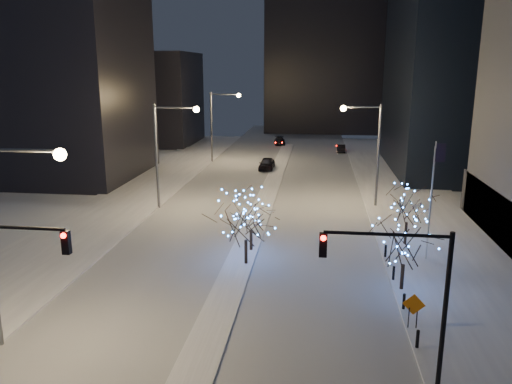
% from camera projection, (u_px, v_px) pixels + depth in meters
% --- Properties ---
extents(road, '(20.00, 130.00, 0.02)m').
position_uv_depth(road, '(269.00, 191.00, 55.13)').
color(road, '#AEB3BD').
rests_on(road, ground).
extents(median, '(2.00, 80.00, 0.15)m').
position_uv_depth(median, '(264.00, 202.00, 50.29)').
color(median, white).
rests_on(median, ground).
extents(east_sidewalk, '(10.00, 90.00, 0.15)m').
position_uv_depth(east_sidewalk, '(441.00, 242.00, 38.87)').
color(east_sidewalk, white).
rests_on(east_sidewalk, ground).
extents(west_sidewalk, '(8.00, 90.00, 0.15)m').
position_uv_depth(west_sidewalk, '(88.00, 228.00, 42.33)').
color(west_sidewalk, white).
rests_on(west_sidewalk, ground).
extents(filler_west_near, '(22.00, 18.00, 24.00)m').
position_uv_depth(filler_west_near, '(44.00, 79.00, 60.40)').
color(filler_west_near, black).
rests_on(filler_west_near, ground).
extents(filler_west_far, '(18.00, 16.00, 16.00)m').
position_uv_depth(filler_west_far, '(145.00, 98.00, 90.02)').
color(filler_west_far, black).
rests_on(filler_west_far, ground).
extents(horizon_block, '(24.00, 14.00, 42.00)m').
position_uv_depth(horizon_block, '(325.00, 30.00, 104.28)').
color(horizon_block, black).
rests_on(horizon_block, ground).
extents(street_lamp_w_near, '(4.40, 0.56, 10.00)m').
position_uv_depth(street_lamp_w_near, '(6.00, 219.00, 22.84)').
color(street_lamp_w_near, '#595E66').
rests_on(street_lamp_w_near, ground).
extents(street_lamp_w_mid, '(4.40, 0.56, 10.00)m').
position_uv_depth(street_lamp_w_mid, '(167.00, 142.00, 46.92)').
color(street_lamp_w_mid, '#595E66').
rests_on(street_lamp_w_mid, ground).
extents(street_lamp_w_far, '(4.40, 0.56, 10.00)m').
position_uv_depth(street_lamp_w_far, '(219.00, 117.00, 71.01)').
color(street_lamp_w_far, '#595E66').
rests_on(street_lamp_w_far, ground).
extents(street_lamp_east, '(3.90, 0.56, 10.00)m').
position_uv_depth(street_lamp_east, '(369.00, 141.00, 47.56)').
color(street_lamp_east, '#595E66').
rests_on(street_lamp_east, ground).
extents(traffic_signal_east, '(5.26, 0.43, 7.00)m').
position_uv_depth(traffic_signal_east, '(408.00, 283.00, 20.16)').
color(traffic_signal_east, black).
rests_on(traffic_signal_east, ground).
extents(flagpoles, '(1.35, 2.60, 8.00)m').
position_uv_depth(flagpoles, '(433.00, 191.00, 35.28)').
color(flagpoles, silver).
rests_on(flagpoles, east_sidewalk).
extents(bollards, '(0.16, 12.16, 0.90)m').
position_uv_depth(bollards, '(398.00, 286.00, 29.69)').
color(bollards, black).
rests_on(bollards, east_sidewalk).
extents(car_near, '(1.97, 4.69, 1.59)m').
position_uv_depth(car_near, '(267.00, 164.00, 66.89)').
color(car_near, black).
rests_on(car_near, ground).
extents(car_mid, '(1.43, 3.86, 1.26)m').
position_uv_depth(car_mid, '(341.00, 148.00, 81.01)').
color(car_mid, black).
rests_on(car_mid, ground).
extents(car_far, '(2.39, 4.74, 1.32)m').
position_uv_depth(car_far, '(280.00, 141.00, 88.73)').
color(car_far, black).
rests_on(car_far, ground).
extents(holiday_tree_median_near, '(5.20, 5.20, 5.07)m').
position_uv_depth(holiday_tree_median_near, '(246.00, 218.00, 33.65)').
color(holiday_tree_median_near, black).
rests_on(holiday_tree_median_near, median).
extents(holiday_tree_median_far, '(3.50, 3.50, 4.02)m').
position_uv_depth(holiday_tree_median_far, '(251.00, 215.00, 36.35)').
color(holiday_tree_median_far, black).
rests_on(holiday_tree_median_far, median).
extents(holiday_tree_plaza_near, '(5.04, 5.04, 4.89)m').
position_uv_depth(holiday_tree_plaza_near, '(405.00, 241.00, 29.67)').
color(holiday_tree_plaza_near, black).
rests_on(holiday_tree_plaza_near, east_sidewalk).
extents(holiday_tree_plaza_far, '(3.76, 3.76, 4.72)m').
position_uv_depth(holiday_tree_plaza_far, '(408.00, 205.00, 37.54)').
color(holiday_tree_plaza_far, black).
rests_on(holiday_tree_plaza_far, east_sidewalk).
extents(construction_sign, '(1.14, 0.21, 1.90)m').
position_uv_depth(construction_sign, '(414.00, 308.00, 25.56)').
color(construction_sign, black).
rests_on(construction_sign, east_sidewalk).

